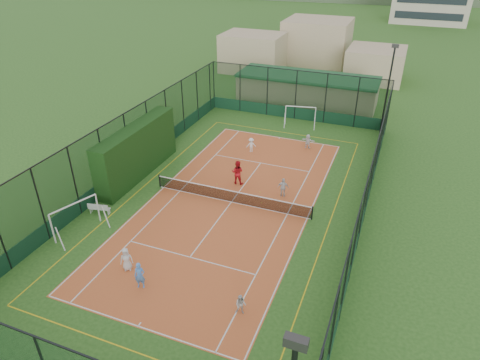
# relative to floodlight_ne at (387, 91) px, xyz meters

# --- Properties ---
(ground) EXTENTS (300.00, 300.00, 0.00)m
(ground) POSITION_rel_floodlight_ne_xyz_m (-8.60, -16.60, -4.12)
(ground) COLOR #27541C
(ground) RESTS_ON ground
(court_slab) EXTENTS (11.17, 23.97, 0.01)m
(court_slab) POSITION_rel_floodlight_ne_xyz_m (-8.60, -16.60, -4.12)
(court_slab) COLOR #C9522C
(court_slab) RESTS_ON ground
(tennis_net) EXTENTS (11.67, 0.12, 1.06)m
(tennis_net) POSITION_rel_floodlight_ne_xyz_m (-8.60, -16.60, -3.59)
(tennis_net) COLOR black
(tennis_net) RESTS_ON ground
(perimeter_fence) EXTENTS (18.12, 34.12, 5.00)m
(perimeter_fence) POSITION_rel_floodlight_ne_xyz_m (-8.60, -16.60, -1.62)
(perimeter_fence) COLOR black
(perimeter_fence) RESTS_ON ground
(floodlight_ne) EXTENTS (0.60, 0.26, 8.25)m
(floodlight_ne) POSITION_rel_floodlight_ne_xyz_m (0.00, 0.00, 0.00)
(floodlight_ne) COLOR black
(floodlight_ne) RESTS_ON ground
(clubhouse) EXTENTS (15.20, 7.20, 3.15)m
(clubhouse) POSITION_rel_floodlight_ne_xyz_m (-8.60, 5.40, -2.55)
(clubhouse) COLOR tan
(clubhouse) RESTS_ON ground
(hedge_left) EXTENTS (1.38, 9.19, 4.02)m
(hedge_left) POSITION_rel_floodlight_ne_xyz_m (-16.90, -15.43, -2.11)
(hedge_left) COLOR black
(hedge_left) RESTS_ON ground
(white_bench) EXTENTS (1.51, 0.70, 0.82)m
(white_bench) POSITION_rel_floodlight_ne_xyz_m (-16.40, -21.12, -3.72)
(white_bench) COLOR white
(white_bench) RESTS_ON ground
(futsal_goal_near) EXTENTS (3.35, 2.01, 2.08)m
(futsal_goal_near) POSITION_rel_floodlight_ne_xyz_m (-16.37, -23.34, -3.08)
(futsal_goal_near) COLOR white
(futsal_goal_near) RESTS_ON ground
(futsal_goal_far) EXTENTS (3.11, 1.45, 1.93)m
(futsal_goal_far) POSITION_rel_floodlight_ne_xyz_m (-7.65, -1.13, -3.16)
(futsal_goal_far) COLOR white
(futsal_goal_far) RESTS_ON ground
(child_near_left) EXTENTS (0.84, 0.75, 1.44)m
(child_near_left) POSITION_rel_floodlight_ne_xyz_m (-11.40, -25.20, -3.40)
(child_near_left) COLOR silver
(child_near_left) RESTS_ON court_slab
(child_near_mid) EXTENTS (0.67, 0.55, 1.58)m
(child_near_mid) POSITION_rel_floodlight_ne_xyz_m (-9.93, -26.12, -3.33)
(child_near_mid) COLOR #5493EE
(child_near_mid) RESTS_ON court_slab
(child_near_right) EXTENTS (0.61, 0.50, 1.14)m
(child_near_right) POSITION_rel_floodlight_ne_xyz_m (-4.26, -25.87, -3.54)
(child_near_right) COLOR silver
(child_near_right) RESTS_ON court_slab
(child_far_left) EXTENTS (0.97, 0.82, 1.30)m
(child_far_left) POSITION_rel_floodlight_ne_xyz_m (-10.08, -8.50, -3.47)
(child_far_left) COLOR white
(child_far_left) RESTS_ON court_slab
(child_far_right) EXTENTS (0.90, 0.48, 1.46)m
(child_far_right) POSITION_rel_floodlight_ne_xyz_m (-5.42, -14.51, -3.38)
(child_far_right) COLOR silver
(child_far_right) RESTS_ON court_slab
(child_far_back) EXTENTS (1.23, 0.50, 1.29)m
(child_far_back) POSITION_rel_floodlight_ne_xyz_m (-5.68, -5.94, -3.47)
(child_far_back) COLOR white
(child_far_back) RESTS_ON court_slab
(coach) EXTENTS (0.99, 0.80, 1.89)m
(coach) POSITION_rel_floodlight_ne_xyz_m (-9.19, -13.96, -3.17)
(coach) COLOR red
(coach) RESTS_ON court_slab
(tennis_balls) EXTENTS (4.04, 1.35, 0.07)m
(tennis_balls) POSITION_rel_floodlight_ne_xyz_m (-8.08, -15.10, -4.08)
(tennis_balls) COLOR #CCE033
(tennis_balls) RESTS_ON court_slab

